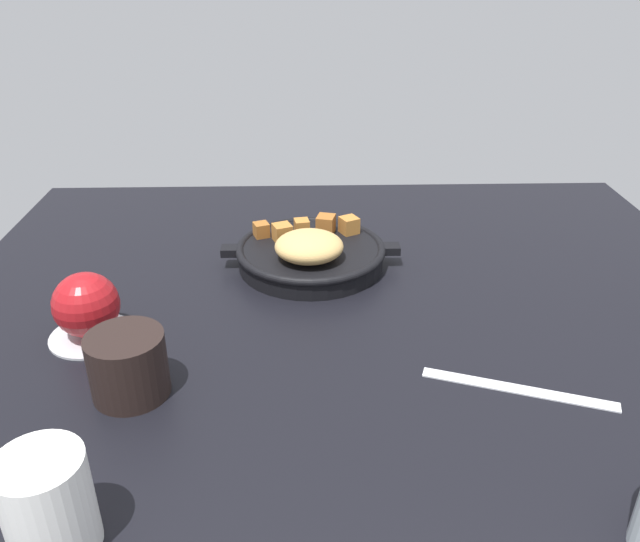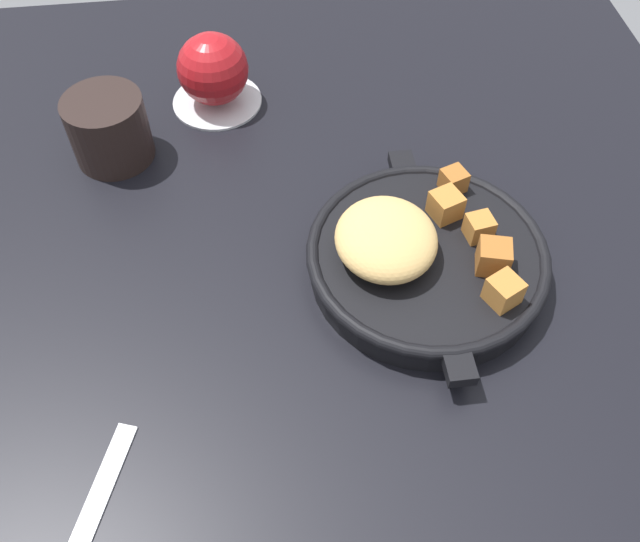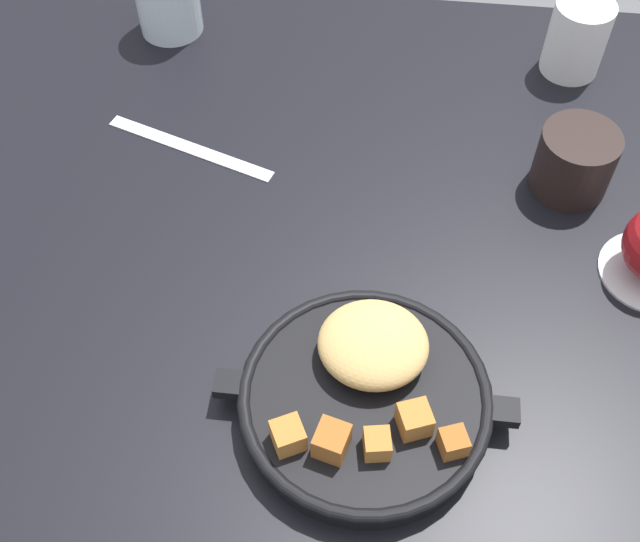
% 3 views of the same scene
% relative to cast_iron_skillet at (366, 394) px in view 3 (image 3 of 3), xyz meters
% --- Properties ---
extents(ground_plane, '(1.10, 0.96, 0.02)m').
position_rel_cast_iron_skillet_xyz_m(ground_plane, '(-0.05, 0.13, -0.04)').
color(ground_plane, black).
extents(cast_iron_skillet, '(0.26, 0.22, 0.07)m').
position_rel_cast_iron_skillet_xyz_m(cast_iron_skillet, '(0.00, 0.00, 0.00)').
color(cast_iron_skillet, black).
rests_on(cast_iron_skillet, ground_plane).
extents(butter_knife, '(0.20, 0.08, 0.00)m').
position_rel_cast_iron_skillet_xyz_m(butter_knife, '(-0.22, 0.30, -0.02)').
color(butter_knife, silver).
rests_on(butter_knife, ground_plane).
extents(coffee_mug_dark, '(0.08, 0.08, 0.07)m').
position_rel_cast_iron_skillet_xyz_m(coffee_mug_dark, '(0.20, 0.29, 0.01)').
color(coffee_mug_dark, black).
rests_on(coffee_mug_dark, ground_plane).
extents(white_creamer_pitcher, '(0.07, 0.07, 0.09)m').
position_rel_cast_iron_skillet_xyz_m(white_creamer_pitcher, '(0.21, 0.49, 0.02)').
color(white_creamer_pitcher, white).
rests_on(white_creamer_pitcher, ground_plane).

